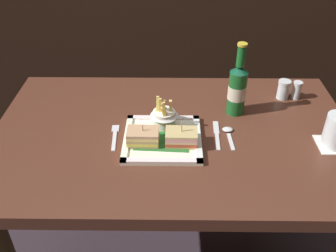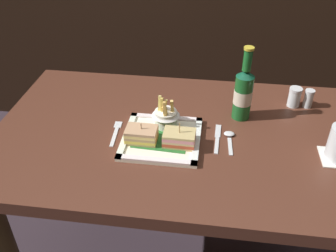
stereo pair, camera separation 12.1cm
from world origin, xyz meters
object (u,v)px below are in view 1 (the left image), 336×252
(sandwich_half_left, at_px, (143,137))
(dining_table, at_px, (173,160))
(knife, at_px, (217,134))
(pepper_shaker, at_px, (296,91))
(sandwich_half_right, at_px, (181,137))
(fries_cup, at_px, (164,116))
(salt_shaker, at_px, (283,91))
(spoon, at_px, (228,132))
(square_plate, at_px, (162,139))
(fork, at_px, (115,136))
(beer_bottle, at_px, (237,88))

(sandwich_half_left, bearing_deg, dining_table, 38.67)
(knife, distance_m, pepper_shaker, 0.40)
(sandwich_half_right, xyz_separation_m, fries_cup, (-0.06, 0.09, 0.02))
(knife, height_order, pepper_shaker, pepper_shaker)
(salt_shaker, distance_m, pepper_shaker, 0.05)
(dining_table, distance_m, spoon, 0.22)
(square_plate, relative_size, pepper_shaker, 3.60)
(knife, xyz_separation_m, spoon, (0.04, 0.00, 0.00))
(sandwich_half_right, bearing_deg, pepper_shaker, 34.19)
(spoon, bearing_deg, knife, -174.80)
(dining_table, relative_size, spoon, 10.08)
(dining_table, height_order, square_plate, square_plate)
(fries_cup, bearing_deg, fork, -164.15)
(sandwich_half_right, xyz_separation_m, beer_bottle, (0.19, 0.20, 0.07))
(sandwich_half_right, height_order, pepper_shaker, sandwich_half_right)
(dining_table, height_order, sandwich_half_right, sandwich_half_right)
(square_plate, height_order, spoon, square_plate)
(square_plate, xyz_separation_m, spoon, (0.22, 0.04, -0.00))
(fries_cup, height_order, spoon, fries_cup)
(dining_table, height_order, knife, knife)
(sandwich_half_right, xyz_separation_m, salt_shaker, (0.39, 0.30, -0.00))
(fork, height_order, spoon, spoon)
(spoon, bearing_deg, sandwich_half_left, -166.44)
(fries_cup, height_order, fork, fries_cup)
(beer_bottle, bearing_deg, dining_table, -151.02)
(dining_table, height_order, fries_cup, fries_cup)
(beer_bottle, xyz_separation_m, knife, (-0.08, -0.13, -0.10))
(knife, height_order, spoon, spoon)
(fries_cup, relative_size, pepper_shaker, 1.60)
(salt_shaker, bearing_deg, spoon, -135.00)
(sandwich_half_right, distance_m, salt_shaker, 0.49)
(beer_bottle, relative_size, knife, 1.67)
(square_plate, distance_m, salt_shaker, 0.52)
(dining_table, xyz_separation_m, salt_shaker, (0.41, 0.22, 0.16))
(spoon, height_order, pepper_shaker, pepper_shaker)
(square_plate, distance_m, knife, 0.18)
(sandwich_half_right, height_order, fork, sandwich_half_right)
(pepper_shaker, bearing_deg, dining_table, -154.42)
(sandwich_half_right, relative_size, spoon, 0.84)
(knife, bearing_deg, sandwich_half_left, -165.14)
(dining_table, relative_size, beer_bottle, 4.62)
(fries_cup, bearing_deg, spoon, -7.28)
(sandwich_half_right, distance_m, spoon, 0.17)
(spoon, bearing_deg, dining_table, 177.08)
(dining_table, distance_m, sandwich_half_right, 0.18)
(beer_bottle, relative_size, fork, 1.88)
(beer_bottle, bearing_deg, fork, -160.07)
(sandwich_half_left, xyz_separation_m, beer_bottle, (0.31, 0.20, 0.06))
(fork, bearing_deg, knife, 2.57)
(sandwich_half_left, relative_size, spoon, 0.83)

